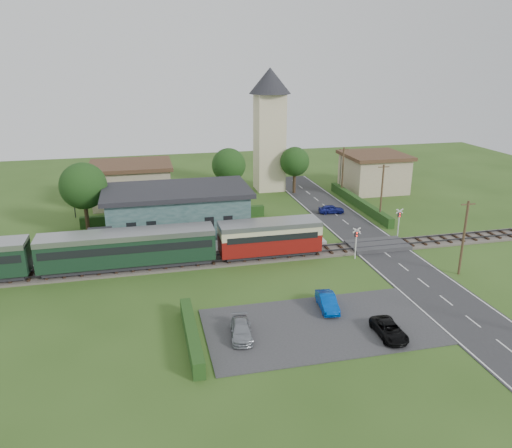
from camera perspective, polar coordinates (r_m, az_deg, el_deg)
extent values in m
plane|color=#2D4C19|center=(48.67, 4.11, -4.46)|extent=(120.00, 120.00, 0.00)
cube|color=#4C443D|center=(50.40, 3.45, -3.49)|extent=(76.00, 3.20, 0.20)
cube|color=#3F3F47|center=(49.64, 3.69, -3.46)|extent=(76.00, 0.08, 0.15)
cube|color=#3F3F47|center=(50.92, 3.23, -2.86)|extent=(76.00, 0.08, 0.15)
cube|color=#28282B|center=(52.34, 14.66, -3.32)|extent=(6.00, 70.00, 0.05)
cube|color=#333335|center=(38.06, 7.32, -11.49)|extent=(17.00, 9.00, 0.08)
cube|color=#333335|center=(53.91, 13.71, -2.36)|extent=(6.20, 3.40, 0.45)
cube|color=gray|center=(51.58, -8.30, -2.98)|extent=(30.00, 3.00, 0.45)
cube|color=beige|center=(51.14, -17.34, -2.14)|extent=(2.00, 2.00, 2.40)
cube|color=#232328|center=(50.73, -17.47, -0.79)|extent=(2.30, 2.30, 0.15)
cube|color=#274948|center=(56.32, -8.95, 1.20)|extent=(15.00, 8.00, 4.80)
cube|color=#232328|center=(55.60, -9.09, 3.81)|extent=(16.00, 9.00, 0.50)
cube|color=#232328|center=(53.01, -8.53, -1.38)|extent=(1.20, 0.12, 2.20)
cube|color=black|center=(52.48, -14.04, -0.44)|extent=(1.00, 0.12, 1.20)
cube|color=black|center=(52.46, -11.86, -0.28)|extent=(1.00, 0.12, 1.20)
cube|color=black|center=(52.87, -5.36, 0.19)|extent=(1.00, 0.12, 1.20)
cube|color=black|center=(53.16, -3.23, 0.35)|extent=(1.00, 0.12, 1.20)
cube|color=#232328|center=(49.78, 1.56, -3.14)|extent=(9.00, 2.20, 0.50)
cube|color=maroon|center=(49.42, 1.57, -2.06)|extent=(10.00, 2.80, 1.80)
cube|color=beige|center=(48.99, 1.58, -0.70)|extent=(10.00, 2.82, 0.90)
cube|color=black|center=(49.11, 1.58, -1.08)|extent=(9.00, 2.88, 0.60)
cube|color=gray|center=(48.78, 1.59, 0.02)|extent=(10.00, 2.90, 0.45)
cube|color=#232328|center=(48.38, -14.27, -4.40)|extent=(15.20, 2.20, 0.50)
cube|color=black|center=(47.83, -14.41, -2.75)|extent=(16.00, 2.80, 2.60)
cube|color=black|center=(47.69, -14.45, -2.30)|extent=(15.40, 2.86, 0.70)
cube|color=gray|center=(47.35, -14.55, -1.17)|extent=(16.00, 2.90, 0.50)
cube|color=beige|center=(74.07, 1.55, 9.26)|extent=(4.00, 4.00, 14.00)
cone|color=#232328|center=(73.16, 1.61, 16.07)|extent=(6.00, 6.00, 3.60)
cube|color=tan|center=(69.70, -14.00, 4.33)|extent=(10.00, 8.00, 5.00)
cube|color=#472D1E|center=(69.10, -14.18, 6.54)|extent=(10.80, 8.80, 0.50)
cube|color=tan|center=(76.47, 13.29, 5.63)|extent=(8.00, 8.00, 5.00)
cube|color=#472D1E|center=(75.92, 13.44, 7.65)|extent=(8.80, 8.80, 0.50)
cube|color=#193814|center=(35.90, -7.37, -12.46)|extent=(0.80, 9.00, 1.20)
cube|color=#193814|center=(67.49, 11.69, 2.37)|extent=(0.80, 18.00, 1.20)
cube|color=#193814|center=(61.13, -9.21, 0.87)|extent=(22.00, 0.80, 1.30)
cylinder|color=#332316|center=(59.53, -18.80, 1.03)|extent=(0.44, 0.44, 4.12)
sphere|color=#143311|center=(58.67, -19.14, 4.14)|extent=(5.20, 5.20, 5.20)
cylinder|color=#332316|center=(68.86, -3.09, 4.20)|extent=(0.44, 0.44, 3.85)
sphere|color=#143311|center=(68.16, -3.14, 6.74)|extent=(4.60, 4.60, 4.60)
cylinder|color=#332316|center=(73.11, 4.39, 4.91)|extent=(0.44, 0.44, 3.58)
sphere|color=#143311|center=(72.48, 4.45, 7.14)|extent=(4.20, 4.20, 4.20)
cylinder|color=#473321|center=(48.56, 22.62, -1.53)|extent=(0.22, 0.22, 7.00)
cube|color=#473321|center=(47.64, 23.10, 2.09)|extent=(1.40, 0.10, 0.10)
cylinder|color=#473321|center=(61.55, 14.16, 3.42)|extent=(0.22, 0.22, 7.00)
cube|color=#473321|center=(60.82, 14.40, 6.33)|extent=(1.40, 0.10, 0.10)
cylinder|color=#473321|center=(72.09, 9.88, 5.89)|extent=(0.22, 0.22, 7.00)
cube|color=#473321|center=(71.47, 10.02, 8.40)|extent=(1.40, 0.10, 0.10)
cylinder|color=silver|center=(49.95, 11.33, -2.32)|extent=(0.12, 0.12, 3.00)
cube|color=#232328|center=(49.57, 11.41, -1.13)|extent=(0.35, 0.18, 0.55)
sphere|color=#FF190C|center=(49.42, 11.48, -1.01)|extent=(0.14, 0.14, 0.14)
sphere|color=#FF190C|center=(49.52, 11.46, -1.34)|extent=(0.14, 0.14, 0.14)
cube|color=silver|center=(49.44, 11.44, -0.69)|extent=(0.84, 0.05, 0.55)
cube|color=silver|center=(49.44, 11.44, -0.69)|extent=(0.84, 0.05, 0.55)
cylinder|color=silver|center=(57.12, 15.98, -0.01)|extent=(0.12, 0.12, 3.00)
cube|color=#232328|center=(56.79, 16.07, 1.05)|extent=(0.35, 0.18, 0.55)
sphere|color=#FF190C|center=(56.65, 16.15, 1.15)|extent=(0.14, 0.14, 0.14)
sphere|color=#FF190C|center=(56.74, 16.12, 0.87)|extent=(0.14, 0.14, 0.14)
cube|color=silver|center=(56.68, 16.11, 1.43)|extent=(0.84, 0.05, 0.55)
cube|color=silver|center=(56.68, 16.11, 1.43)|extent=(0.84, 0.05, 0.55)
cylinder|color=#3F3F47|center=(65.39, -20.15, 2.81)|extent=(0.14, 0.14, 5.00)
sphere|color=orange|center=(64.80, -20.39, 4.93)|extent=(0.30, 0.30, 0.30)
cylinder|color=#3F3F47|center=(77.49, 9.65, 6.03)|extent=(0.14, 0.14, 5.00)
sphere|color=orange|center=(76.99, 9.75, 7.85)|extent=(0.30, 0.30, 0.30)
imported|color=navy|center=(64.15, 8.60, 1.70)|extent=(3.36, 1.67, 1.10)
imported|color=#003AA5|center=(40.16, 8.15, -8.80)|extent=(1.68, 3.71, 1.18)
imported|color=gray|center=(36.17, -1.70, -12.03)|extent=(1.94, 3.77, 1.05)
imported|color=black|center=(37.44, 14.98, -11.60)|extent=(1.83, 3.75, 1.03)
imported|color=gray|center=(51.53, -2.86, -1.58)|extent=(0.69, 0.58, 1.63)
imported|color=gray|center=(50.88, -13.62, -2.22)|extent=(0.93, 1.08, 1.89)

